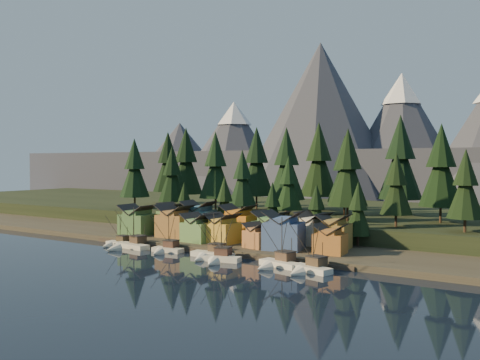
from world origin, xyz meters
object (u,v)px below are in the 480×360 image
Objects in this scene: boat_4 at (218,252)px; house_back_0 at (174,217)px; boat_5 at (277,257)px; boat_1 at (128,241)px; house_front_1 at (175,220)px; boat_2 at (165,244)px; house_back_1 at (199,217)px; house_front_0 at (137,219)px; boat_3 at (210,249)px; boat_0 at (116,239)px; boat_6 at (308,261)px.

house_back_0 is (-36.81, 27.00, 3.97)m from boat_4.
boat_1 is at bearing -166.82° from boat_5.
boat_2 is at bearing -61.04° from house_front_1.
boat_5 reaches higher than house_back_0.
house_front_1 is (2.68, 16.70, 4.23)m from boat_1.
house_back_0 is 0.85× the size of house_back_1.
boat_2 is 19.37m from boat_4.
house_back_0 is (-17.67, 24.04, 4.01)m from boat_2.
boat_5 reaches higher than boat_2.
boat_4 is 1.24× the size of house_front_0.
boat_3 is at bearing -36.26° from house_front_1.
boat_3 is 19.57m from boat_5.
boat_0 is at bearing 171.43° from boat_1.
house_back_1 is at bearing 128.64° from boat_3.
house_back_1 is (11.93, 22.60, 4.91)m from boat_0.
house_front_0 is (-9.96, 13.94, 4.04)m from boat_1.
boat_3 is at bearing 134.94° from boat_4.
boat_6 is 1.28× the size of house_front_1.
boat_4 is 1.32× the size of house_back_0.
boat_1 is 25.57m from house_back_1.
boat_2 is at bearing 158.87° from boat_4.
boat_1 is 1.33× the size of house_front_0.
boat_0 is at bearing 161.67° from boat_4.
house_front_1 reaches higher than boat_3.
house_back_0 is at bearing 167.32° from boat_5.
house_back_1 is at bearing 102.64° from boat_2.
boat_0 is 13.22m from house_front_0.
house_back_0 is (-51.40, 24.94, 3.88)m from boat_5.
boat_0 is at bearing -168.92° from boat_5.
house_front_0 is at bearing -110.46° from house_back_0.
house_front_0 is 18.73m from house_back_1.
boat_3 is 39.29m from house_front_0.
boat_4 is at bearing -55.91° from house_back_1.
boat_1 is at bearing 163.93° from boat_4.
house_front_0 is (-64.93, 15.31, 3.80)m from boat_6.
boat_0 is 0.94× the size of house_back_1.
boat_4 is (19.14, -2.96, 0.05)m from boat_2.
boat_5 is at bearing -24.41° from house_front_1.
boat_4 is 0.96× the size of boat_5.
boat_5 is (46.48, -0.02, 0.18)m from boat_1.
house_back_1 reaches higher than house_back_0.
house_back_0 is at bearing 171.76° from boat_6.
boat_6 reaches higher than boat_3.
house_back_1 is at bearing 167.82° from boat_6.
boat_6 is at bearing 6.75° from boat_1.
house_back_1 reaches higher than boat_4.
house_back_1 is (5.46, 24.55, 4.62)m from boat_1.
house_back_0 is (-59.90, 26.29, 3.83)m from boat_6.
boat_6 is at bearing -10.60° from boat_4.
house_front_1 is at bearing 118.01° from boat_2.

